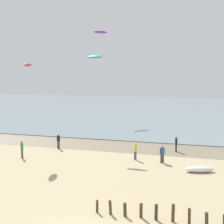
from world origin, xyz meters
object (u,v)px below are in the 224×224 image
person_right_flank (22,149)px  kite_aloft_3 (94,57)px  kite_aloft_4 (28,65)px  person_mid_beach (162,153)px  person_nearest_camera (135,151)px  person_left_flank (176,143)px  person_by_waterline (58,141)px  grounded_kite (199,169)px  kite_aloft_2 (100,32)px

person_right_flank → kite_aloft_3: bearing=48.4°
person_right_flank → kite_aloft_4: 8.54m
person_mid_beach → kite_aloft_4: (-13.76, -0.36, 8.36)m
person_nearest_camera → kite_aloft_3: 11.44m
person_left_flank → person_by_waterline: bearing=-170.1°
person_mid_beach → kite_aloft_3: size_ratio=0.90×
person_by_waterline → kite_aloft_4: (-1.90, -2.77, 8.36)m
grounded_kite → person_nearest_camera: bearing=-37.7°
kite_aloft_4 → kite_aloft_3: bearing=114.0°
person_by_waterline → kite_aloft_2: bearing=95.9°
person_right_flank → person_mid_beach: bearing=8.9°
person_mid_beach → person_right_flank: bearing=-171.1°
person_nearest_camera → kite_aloft_3: (-5.46, 3.79, 9.31)m
kite_aloft_3 → kite_aloft_4: kite_aloft_3 is taller
person_mid_beach → kite_aloft_3: (-8.12, 4.13, 9.31)m
person_right_flank → kite_aloft_4: bearing=92.8°
person_right_flank → kite_aloft_4: size_ratio=0.90×
person_left_flank → kite_aloft_2: bearing=126.1°
person_nearest_camera → person_right_flank: same height
person_by_waterline → person_mid_beach: bearing=-11.5°
grounded_kite → person_left_flank: bearing=-87.1°
person_nearest_camera → person_right_flank: size_ratio=1.00×
person_by_waterline → kite_aloft_3: (3.75, 1.72, 9.31)m
person_mid_beach → kite_aloft_2: size_ratio=0.63×
kite_aloft_3 → kite_aloft_4: 7.27m
grounded_kite → kite_aloft_3: bearing=-45.1°
kite_aloft_3 → person_nearest_camera: bearing=150.5°
person_right_flank → kite_aloft_3: (5.55, 6.26, 9.31)m
kite_aloft_3 → kite_aloft_4: size_ratio=1.00×
person_nearest_camera → person_by_waterline: bearing=167.3°
grounded_kite → kite_aloft_3: kite_aloft_3 is taller
person_mid_beach → kite_aloft_4: 16.10m
person_left_flank → person_right_flank: (-14.64, -6.80, 0.00)m
person_nearest_camera → person_by_waterline: (-9.21, 2.07, 0.00)m
kite_aloft_2 → kite_aloft_4: 26.68m
kite_aloft_2 → grounded_kite: bearing=75.4°
person_left_flank → kite_aloft_4: size_ratio=0.90×
person_nearest_camera → person_left_flank: bearing=50.0°
person_by_waterline → grounded_kite: size_ratio=0.67×
person_mid_beach → person_by_waterline: 12.11m
person_by_waterline → grounded_kite: bearing=-15.7°
person_mid_beach → kite_aloft_3: 13.03m
person_mid_beach → kite_aloft_4: kite_aloft_4 is taller
person_nearest_camera → grounded_kite: bearing=-20.2°
person_right_flank → kite_aloft_2: kite_aloft_2 is taller
person_nearest_camera → person_mid_beach: bearing=-7.4°
person_nearest_camera → grounded_kite: person_nearest_camera is taller
grounded_kite → kite_aloft_2: size_ratio=0.93×
person_left_flank → person_nearest_camera: bearing=-130.0°
person_nearest_camera → grounded_kite: 6.50m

